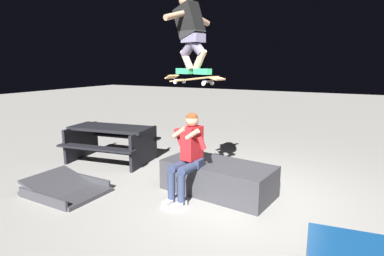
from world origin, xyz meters
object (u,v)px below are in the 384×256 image
(skateboard, at_px, (193,79))
(picnic_table_back, at_px, (111,138))
(ledge_box_main, at_px, (218,178))
(kicker_ramp, at_px, (66,190))
(person_sitting_on_ledge, at_px, (188,152))
(skater_airborne, at_px, (190,30))

(skateboard, xyz_separation_m, picnic_table_back, (2.42, -0.90, -1.33))
(ledge_box_main, relative_size, kicker_ramp, 1.44)
(ledge_box_main, height_order, person_sitting_on_ledge, person_sitting_on_ledge)
(picnic_table_back, bearing_deg, kicker_ramp, 107.31)
(skateboard, bearing_deg, person_sitting_on_ledge, 50.02)
(ledge_box_main, xyz_separation_m, person_sitting_on_ledge, (0.32, 0.43, 0.49))
(person_sitting_on_ledge, xyz_separation_m, kicker_ramp, (1.83, 0.73, -0.69))
(skater_airborne, xyz_separation_m, kicker_ramp, (1.83, 0.81, -2.46))
(kicker_ramp, bearing_deg, skateboard, -157.21)
(ledge_box_main, height_order, kicker_ramp, ledge_box_main)
(skater_airborne, bearing_deg, skateboard, 164.19)
(skateboard, distance_m, picnic_table_back, 2.90)
(person_sitting_on_ledge, distance_m, skateboard, 1.09)
(ledge_box_main, height_order, picnic_table_back, picnic_table_back)
(ledge_box_main, xyz_separation_m, skater_airborne, (0.32, 0.35, 2.27))
(skateboard, relative_size, skater_airborne, 0.92)
(skater_airborne, height_order, kicker_ramp, skater_airborne)
(ledge_box_main, bearing_deg, person_sitting_on_ledge, 53.89)
(kicker_ramp, bearing_deg, picnic_table_back, -72.69)
(person_sitting_on_ledge, bearing_deg, picnic_table_back, -22.27)
(skateboard, height_order, picnic_table_back, skateboard)
(skater_airborne, xyz_separation_m, picnic_table_back, (2.36, -0.89, -2.02))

